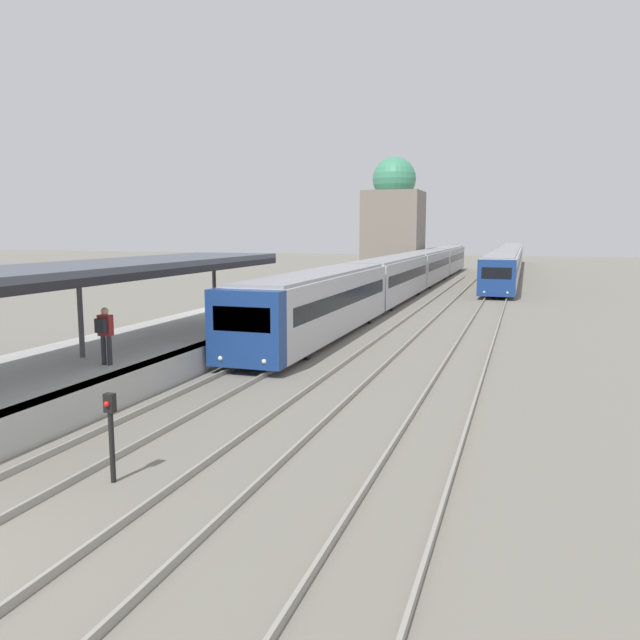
% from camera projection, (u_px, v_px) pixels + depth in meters
% --- Properties ---
extents(track_middle_line, '(1.51, 120.00, 0.15)m').
position_uv_depth(track_middle_line, '(53.00, 617.00, 7.60)').
color(track_middle_line, gray).
rests_on(track_middle_line, ground_plane).
extents(platform_canopy, '(4.00, 21.39, 2.83)m').
position_uv_depth(platform_canopy, '(79.00, 269.00, 18.61)').
color(platform_canopy, '#4C515B').
rests_on(platform_canopy, station_platform).
extents(person_on_platform, '(0.40, 0.40, 1.66)m').
position_uv_depth(person_on_platform, '(105.00, 331.00, 17.76)').
color(person_on_platform, '#2D2D33').
rests_on(person_on_platform, station_platform).
extents(train_near, '(2.64, 61.43, 2.95)m').
position_uv_depth(train_near, '(410.00, 271.00, 49.09)').
color(train_near, navy).
rests_on(train_near, ground_plane).
extents(train_far, '(2.59, 56.65, 2.91)m').
position_uv_depth(train_far, '(508.00, 259.00, 69.21)').
color(train_far, navy).
rests_on(train_far, ground_plane).
extents(signal_post_near, '(0.20, 0.21, 1.74)m').
position_uv_depth(signal_post_near, '(111.00, 427.00, 11.70)').
color(signal_post_near, black).
rests_on(signal_post_near, ground_plane).
extents(distant_domed_building, '(5.68, 5.68, 12.13)m').
position_uv_depth(distant_domed_building, '(394.00, 222.00, 63.49)').
color(distant_domed_building, slate).
rests_on(distant_domed_building, ground_plane).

